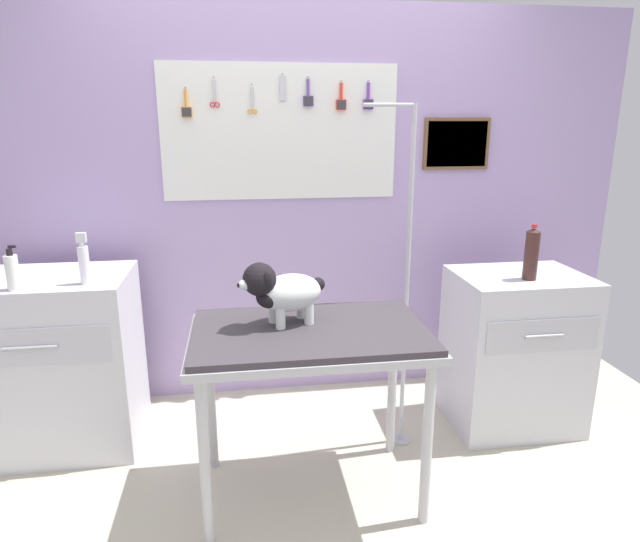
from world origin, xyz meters
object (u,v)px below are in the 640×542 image
at_px(cabinet_right, 514,350).
at_px(soda_bottle, 531,254).
at_px(grooming_table, 310,346).
at_px(grooming_arm, 405,296).
at_px(counter_left, 56,362).
at_px(dog, 281,291).

distance_m(cabinet_right, soda_bottle, 0.58).
bearing_deg(grooming_table, cabinet_right, 20.64).
relative_size(grooming_arm, counter_left, 1.90).
bearing_deg(counter_left, grooming_table, -25.91).
xyz_separation_m(grooming_arm, dog, (-0.64, -0.28, 0.15)).
height_order(grooming_arm, cabinet_right, grooming_arm).
relative_size(grooming_table, soda_bottle, 3.54).
distance_m(grooming_table, cabinet_right, 1.31).
bearing_deg(dog, soda_bottle, 12.95).
xyz_separation_m(grooming_table, grooming_arm, (0.52, 0.34, 0.09)).
bearing_deg(dog, counter_left, 154.40).
height_order(dog, cabinet_right, dog).
xyz_separation_m(grooming_arm, counter_left, (-1.77, 0.26, -0.36)).
height_order(grooming_arm, counter_left, grooming_arm).
bearing_deg(soda_bottle, cabinet_right, 85.30).
xyz_separation_m(grooming_table, cabinet_right, (1.20, 0.45, -0.29)).
bearing_deg(grooming_arm, counter_left, 171.56).
distance_m(dog, soda_bottle, 1.34).
xyz_separation_m(grooming_arm, cabinet_right, (0.67, 0.11, -0.38)).
bearing_deg(grooming_arm, soda_bottle, 1.66).
bearing_deg(cabinet_right, dog, -163.54).
bearing_deg(cabinet_right, soda_bottle, -94.70).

